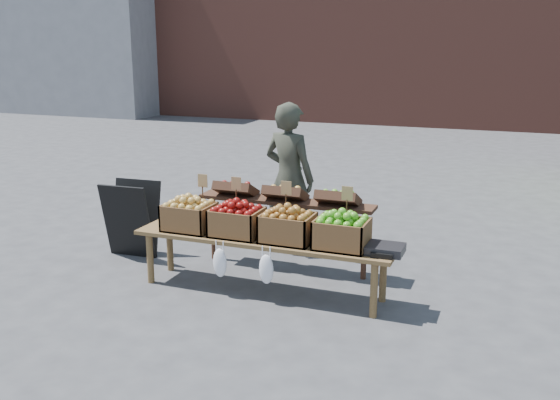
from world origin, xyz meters
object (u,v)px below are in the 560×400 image
at_px(vendor, 289,178).
at_px(crate_golden_apples, 189,217).
at_px(chalkboard_sign, 132,219).
at_px(back_table, 285,224).
at_px(display_bench, 262,265).
at_px(crate_red_apples, 288,228).
at_px(weighing_scale, 385,249).
at_px(crate_green_apples, 342,234).
at_px(crate_russet_pears, 237,222).

distance_m(vendor, crate_golden_apples, 1.48).
relative_size(chalkboard_sign, back_table, 0.43).
xyz_separation_m(display_bench, crate_red_apples, (0.28, 0.00, 0.42)).
bearing_deg(back_table, vendor, 106.79).
bearing_deg(crate_golden_apples, weighing_scale, 0.00).
bearing_deg(crate_red_apples, back_table, 112.32).
bearing_deg(back_table, chalkboard_sign, -172.40).
distance_m(display_bench, crate_golden_apples, 0.93).
height_order(crate_golden_apples, weighing_scale, crate_golden_apples).
bearing_deg(display_bench, vendor, 98.71).
xyz_separation_m(display_bench, crate_green_apples, (0.82, 0.00, 0.42)).
height_order(crate_green_apples, weighing_scale, crate_green_apples).
xyz_separation_m(back_table, crate_russet_pears, (-0.25, -0.72, 0.19)).
relative_size(display_bench, crate_russet_pears, 5.40).
bearing_deg(display_bench, chalkboard_sign, 165.85).
distance_m(chalkboard_sign, back_table, 1.87).
distance_m(crate_red_apples, crate_green_apples, 0.55).
xyz_separation_m(crate_golden_apples, crate_russet_pears, (0.55, 0.00, 0.00)).
xyz_separation_m(chalkboard_sign, weighing_scale, (3.12, -0.47, 0.16)).
height_order(display_bench, weighing_scale, weighing_scale).
relative_size(crate_golden_apples, crate_russet_pears, 1.00).
height_order(chalkboard_sign, crate_russet_pears, chalkboard_sign).
bearing_deg(crate_golden_apples, back_table, 41.83).
distance_m(crate_red_apples, weighing_scale, 0.98).
bearing_deg(crate_russet_pears, back_table, 70.54).
bearing_deg(crate_green_apples, crate_golden_apples, 180.00).
relative_size(vendor, display_bench, 0.67).
bearing_deg(weighing_scale, vendor, 137.66).
bearing_deg(crate_golden_apples, crate_green_apples, 0.00).
bearing_deg(crate_golden_apples, display_bench, 0.00).
height_order(vendor, chalkboard_sign, vendor).
bearing_deg(chalkboard_sign, crate_golden_apples, -27.29).
bearing_deg(display_bench, crate_red_apples, 0.00).
height_order(chalkboard_sign, crate_green_apples, chalkboard_sign).
relative_size(crate_golden_apples, crate_green_apples, 1.00).
height_order(back_table, weighing_scale, back_table).
bearing_deg(vendor, chalkboard_sign, 40.81).
height_order(crate_russet_pears, weighing_scale, crate_russet_pears).
bearing_deg(chalkboard_sign, crate_green_apples, -12.99).
relative_size(back_table, weighing_scale, 6.18).
relative_size(back_table, crate_green_apples, 4.20).
relative_size(crate_green_apples, weighing_scale, 1.47).
relative_size(vendor, crate_green_apples, 3.63).
bearing_deg(crate_russet_pears, weighing_scale, 0.00).
height_order(display_bench, crate_golden_apples, crate_golden_apples).
bearing_deg(back_table, display_bench, -88.36).
xyz_separation_m(crate_russet_pears, crate_red_apples, (0.55, 0.00, 0.00)).
bearing_deg(crate_russet_pears, chalkboard_sign, 163.55).
xyz_separation_m(chalkboard_sign, crate_red_apples, (2.15, -0.47, 0.26)).
relative_size(chalkboard_sign, crate_green_apples, 1.82).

